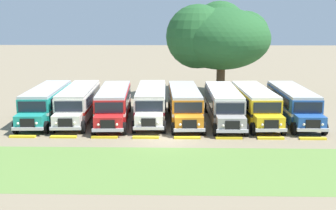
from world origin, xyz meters
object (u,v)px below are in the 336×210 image
at_px(parked_bus_slot_0, 47,102).
at_px(parked_bus_slot_6, 255,103).
at_px(parked_bus_slot_1, 79,102).
at_px(parked_bus_slot_5, 223,103).
at_px(parked_bus_slot_7, 293,103).
at_px(parked_bus_slot_4, 184,103).
at_px(parked_bus_slot_2, 114,103).
at_px(parked_bus_slot_3, 151,102).
at_px(broad_shade_tree, 219,36).

xyz_separation_m(parked_bus_slot_0, parked_bus_slot_6, (18.55, 0.03, 0.00)).
relative_size(parked_bus_slot_1, parked_bus_slot_6, 1.00).
xyz_separation_m(parked_bus_slot_5, parked_bus_slot_7, (6.19, 0.49, 0.00)).
bearing_deg(parked_bus_slot_0, parked_bus_slot_4, 87.34).
distance_m(parked_bus_slot_0, parked_bus_slot_7, 21.94).
bearing_deg(parked_bus_slot_6, parked_bus_slot_7, 89.59).
xyz_separation_m(parked_bus_slot_2, parked_bus_slot_6, (12.48, 0.28, 0.00)).
xyz_separation_m(parked_bus_slot_4, parked_bus_slot_5, (3.42, -0.21, 0.00)).
relative_size(parked_bus_slot_2, parked_bus_slot_3, 1.01).
bearing_deg(parked_bus_slot_7, broad_shade_tree, -156.25).
bearing_deg(parked_bus_slot_6, parked_bus_slot_1, -93.34).
xyz_separation_m(parked_bus_slot_4, parked_bus_slot_7, (9.61, 0.28, 0.00)).
relative_size(parked_bus_slot_2, parked_bus_slot_5, 1.01).
bearing_deg(parked_bus_slot_1, parked_bus_slot_6, 87.00).
bearing_deg(parked_bus_slot_6, parked_bus_slot_0, -92.84).
relative_size(parked_bus_slot_1, parked_bus_slot_2, 1.00).
height_order(parked_bus_slot_0, parked_bus_slot_5, same).
height_order(parked_bus_slot_3, parked_bus_slot_7, same).
xyz_separation_m(parked_bus_slot_1, parked_bus_slot_2, (3.22, -0.39, 0.00)).
height_order(parked_bus_slot_5, parked_bus_slot_7, same).
distance_m(parked_bus_slot_1, parked_bus_slot_2, 3.24).
relative_size(parked_bus_slot_0, parked_bus_slot_4, 1.00).
relative_size(parked_bus_slot_1, broad_shade_tree, 0.91).
bearing_deg(parked_bus_slot_3, parked_bus_slot_1, -89.53).
bearing_deg(parked_bus_slot_4, parked_bus_slot_2, -91.70).
bearing_deg(parked_bus_slot_3, parked_bus_slot_0, -89.28).
height_order(parked_bus_slot_0, parked_bus_slot_3, same).
relative_size(parked_bus_slot_4, parked_bus_slot_5, 1.00).
relative_size(parked_bus_slot_3, broad_shade_tree, 0.91).
bearing_deg(parked_bus_slot_2, parked_bus_slot_3, 97.02).
distance_m(parked_bus_slot_5, parked_bus_slot_6, 2.82).
xyz_separation_m(parked_bus_slot_0, broad_shade_tree, (16.37, 12.40, 5.29)).
bearing_deg(parked_bus_slot_5, parked_bus_slot_7, 93.45).
bearing_deg(parked_bus_slot_6, parked_bus_slot_2, -91.64).
relative_size(parked_bus_slot_5, parked_bus_slot_7, 1.00).
relative_size(parked_bus_slot_4, parked_bus_slot_6, 1.00).
distance_m(parked_bus_slot_0, parked_bus_slot_6, 18.55).
xyz_separation_m(parked_bus_slot_2, broad_shade_tree, (10.30, 12.65, 5.29)).
bearing_deg(broad_shade_tree, parked_bus_slot_1, -137.81).
height_order(parked_bus_slot_0, parked_bus_slot_2, same).
xyz_separation_m(parked_bus_slot_2, parked_bus_slot_5, (9.68, -0.05, 0.00)).
bearing_deg(broad_shade_tree, parked_bus_slot_6, -80.03).
bearing_deg(parked_bus_slot_6, parked_bus_slot_5, -86.07).
bearing_deg(parked_bus_slot_2, parked_bus_slot_4, 87.72).
height_order(parked_bus_slot_1, parked_bus_slot_7, same).
distance_m(parked_bus_slot_1, parked_bus_slot_7, 19.09).
distance_m(parked_bus_slot_4, parked_bus_slot_5, 3.43).
distance_m(parked_bus_slot_5, broad_shade_tree, 13.78).
relative_size(parked_bus_slot_3, parked_bus_slot_7, 1.00).
relative_size(parked_bus_slot_0, parked_bus_slot_7, 1.00).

